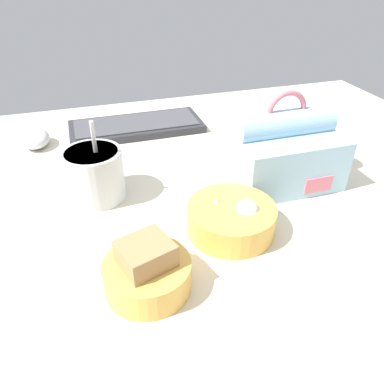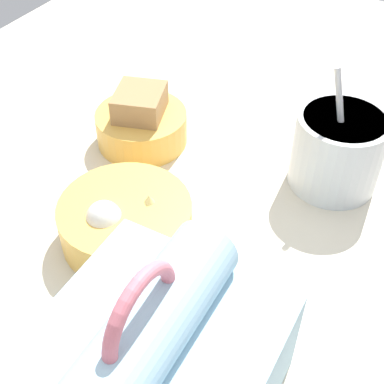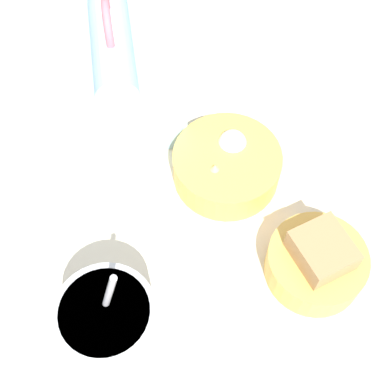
{
  "view_description": "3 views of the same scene",
  "coord_description": "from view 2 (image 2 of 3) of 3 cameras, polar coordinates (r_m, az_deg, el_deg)",
  "views": [
    {
      "loc": [
        -16.26,
        -50.9,
        40.18
      ],
      "look_at": [
        -1.29,
        -2.91,
        7.0
      ],
      "focal_mm": 35.0,
      "sensor_mm": 36.0,
      "label": 1
    },
    {
      "loc": [
        34.01,
        16.69,
        44.69
      ],
      "look_at": [
        -1.29,
        -2.91,
        7.0
      ],
      "focal_mm": 50.0,
      "sensor_mm": 36.0,
      "label": 2
    },
    {
      "loc": [
        -33.52,
        2.06,
        61.84
      ],
      "look_at": [
        -1.29,
        -2.91,
        7.0
      ],
      "focal_mm": 50.0,
      "sensor_mm": 36.0,
      "label": 3
    }
  ],
  "objects": [
    {
      "name": "desk_surface",
      "position": [
        0.58,
        1.91,
        -6.08
      ],
      "size": [
        140.0,
        110.0,
        2.0
      ],
      "color": "beige",
      "rests_on": "ground"
    },
    {
      "name": "lunch_bag",
      "position": [
        0.42,
        -4.73,
        -19.02
      ],
      "size": [
        19.38,
        16.81,
        17.47
      ],
      "color": "#9EC6DB",
      "rests_on": "desk_surface"
    },
    {
      "name": "bento_bowl_sandwich",
      "position": [
        0.69,
        -5.42,
        7.32
      ],
      "size": [
        11.56,
        11.56,
        7.51
      ],
      "color": "#EAB24C",
      "rests_on": "desk_surface"
    },
    {
      "name": "bento_bowl_snacks",
      "position": [
        0.56,
        -7.02,
        -3.02
      ],
      "size": [
        13.91,
        13.91,
        6.05
      ],
      "color": "#EAB24C",
      "rests_on": "desk_surface"
    },
    {
      "name": "soup_cup",
      "position": [
        0.63,
        15.29,
        4.41
      ],
      "size": [
        10.3,
        10.3,
        15.27
      ],
      "color": "silver",
      "rests_on": "desk_surface"
    }
  ]
}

